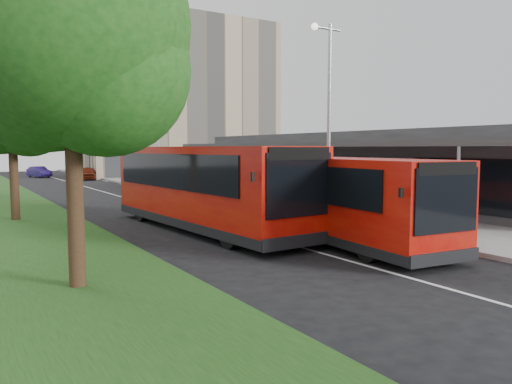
{
  "coord_description": "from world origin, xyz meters",
  "views": [
    {
      "loc": [
        -9.26,
        -14.16,
        3.1
      ],
      "look_at": [
        0.28,
        1.4,
        1.5
      ],
      "focal_mm": 35.0,
      "sensor_mm": 36.0,
      "label": 1
    }
  ],
  "objects_px": {
    "lamp_post_far": "(156,127)",
    "tree_near": "(69,44)",
    "litter_bin": "(244,192)",
    "car_near": "(87,173)",
    "tree_mid": "(10,103)",
    "car_far": "(39,172)",
    "lamp_post_near": "(328,109)",
    "bus_second": "(206,188)",
    "bus_main": "(332,198)",
    "bollard": "(185,183)"
  },
  "relations": [
    {
      "from": "lamp_post_far",
      "to": "tree_near",
      "type": "bearing_deg",
      "value": -114.04
    },
    {
      "from": "litter_bin",
      "to": "car_near",
      "type": "xyz_separation_m",
      "value": [
        -2.89,
        26.07,
        0.08
      ]
    },
    {
      "from": "tree_near",
      "to": "tree_mid",
      "type": "xyz_separation_m",
      "value": [
        0.0,
        12.0,
        -0.28
      ]
    },
    {
      "from": "lamp_post_far",
      "to": "car_far",
      "type": "xyz_separation_m",
      "value": [
        -5.28,
        21.61,
        -4.13
      ]
    },
    {
      "from": "tree_mid",
      "to": "car_near",
      "type": "height_order",
      "value": "tree_mid"
    },
    {
      "from": "tree_near",
      "to": "lamp_post_near",
      "type": "relative_size",
      "value": 1.02
    },
    {
      "from": "tree_mid",
      "to": "car_far",
      "type": "bearing_deg",
      "value": 80.4
    },
    {
      "from": "tree_near",
      "to": "litter_bin",
      "type": "relative_size",
      "value": 9.85
    },
    {
      "from": "bus_second",
      "to": "car_near",
      "type": "distance_m",
      "value": 34.09
    },
    {
      "from": "bus_main",
      "to": "litter_bin",
      "type": "xyz_separation_m",
      "value": [
        3.58,
        12.01,
        -0.87
      ]
    },
    {
      "from": "tree_mid",
      "to": "car_far",
      "type": "xyz_separation_m",
      "value": [
        5.84,
        34.56,
        -4.41
      ]
    },
    {
      "from": "car_near",
      "to": "car_far",
      "type": "xyz_separation_m",
      "value": [
        -3.48,
        6.84,
        -0.05
      ]
    },
    {
      "from": "tree_near",
      "to": "bus_second",
      "type": "height_order",
      "value": "tree_near"
    },
    {
      "from": "bus_main",
      "to": "litter_bin",
      "type": "relative_size",
      "value": 12.08
    },
    {
      "from": "lamp_post_near",
      "to": "bus_second",
      "type": "xyz_separation_m",
      "value": [
        -5.17,
        0.87,
        -3.1
      ]
    },
    {
      "from": "tree_mid",
      "to": "lamp_post_far",
      "type": "height_order",
      "value": "lamp_post_far"
    },
    {
      "from": "lamp_post_near",
      "to": "bus_main",
      "type": "xyz_separation_m",
      "value": [
        -2.5,
        -3.3,
        -3.29
      ]
    },
    {
      "from": "tree_near",
      "to": "car_near",
      "type": "bearing_deg",
      "value": 76.79
    },
    {
      "from": "bollard",
      "to": "bus_main",
      "type": "bearing_deg",
      "value": -99.68
    },
    {
      "from": "bus_main",
      "to": "car_far",
      "type": "distance_m",
      "value": 45.01
    },
    {
      "from": "tree_mid",
      "to": "litter_bin",
      "type": "relative_size",
      "value": 9.32
    },
    {
      "from": "car_far",
      "to": "tree_mid",
      "type": "bearing_deg",
      "value": -116.5
    },
    {
      "from": "lamp_post_near",
      "to": "bus_main",
      "type": "height_order",
      "value": "lamp_post_near"
    },
    {
      "from": "car_near",
      "to": "bus_second",
      "type": "bearing_deg",
      "value": -83.52
    },
    {
      "from": "lamp_post_far",
      "to": "bollard",
      "type": "bearing_deg",
      "value": -71.42
    },
    {
      "from": "tree_near",
      "to": "bus_second",
      "type": "relative_size",
      "value": 0.72
    },
    {
      "from": "lamp_post_far",
      "to": "car_near",
      "type": "bearing_deg",
      "value": 96.97
    },
    {
      "from": "tree_mid",
      "to": "bollard",
      "type": "height_order",
      "value": "tree_mid"
    },
    {
      "from": "bus_second",
      "to": "litter_bin",
      "type": "xyz_separation_m",
      "value": [
        6.26,
        7.84,
        -1.06
      ]
    },
    {
      "from": "bollard",
      "to": "car_near",
      "type": "bearing_deg",
      "value": 98.95
    },
    {
      "from": "car_near",
      "to": "car_far",
      "type": "height_order",
      "value": "car_near"
    },
    {
      "from": "lamp_post_near",
      "to": "bus_second",
      "type": "bearing_deg",
      "value": 170.46
    },
    {
      "from": "litter_bin",
      "to": "tree_mid",
      "type": "bearing_deg",
      "value": -172.27
    },
    {
      "from": "tree_near",
      "to": "lamp_post_near",
      "type": "bearing_deg",
      "value": 23.97
    },
    {
      "from": "bus_main",
      "to": "bus_second",
      "type": "relative_size",
      "value": 0.89
    },
    {
      "from": "tree_mid",
      "to": "lamp_post_near",
      "type": "height_order",
      "value": "lamp_post_near"
    },
    {
      "from": "car_near",
      "to": "bus_main",
      "type": "bearing_deg",
      "value": -78.89
    },
    {
      "from": "lamp_post_near",
      "to": "bollard",
      "type": "relative_size",
      "value": 8.72
    },
    {
      "from": "lamp_post_near",
      "to": "car_near",
      "type": "relative_size",
      "value": 2.12
    },
    {
      "from": "tree_mid",
      "to": "bus_second",
      "type": "relative_size",
      "value": 0.68
    },
    {
      "from": "car_far",
      "to": "bus_main",
      "type": "bearing_deg",
      "value": -103.35
    },
    {
      "from": "bus_second",
      "to": "car_near",
      "type": "bearing_deg",
      "value": 81.14
    },
    {
      "from": "tree_mid",
      "to": "litter_bin",
      "type": "xyz_separation_m",
      "value": [
        12.21,
        1.66,
        -4.43
      ]
    },
    {
      "from": "bollard",
      "to": "car_near",
      "type": "relative_size",
      "value": 0.24
    },
    {
      "from": "bus_second",
      "to": "litter_bin",
      "type": "height_order",
      "value": "bus_second"
    },
    {
      "from": "tree_near",
      "to": "tree_mid",
      "type": "distance_m",
      "value": 12.0
    },
    {
      "from": "tree_mid",
      "to": "bus_main",
      "type": "bearing_deg",
      "value": -50.19
    },
    {
      "from": "bus_main",
      "to": "car_far",
      "type": "bearing_deg",
      "value": 98.7
    },
    {
      "from": "tree_mid",
      "to": "lamp_post_near",
      "type": "xyz_separation_m",
      "value": [
        11.13,
        -7.05,
        -0.28
      ]
    },
    {
      "from": "tree_near",
      "to": "car_far",
      "type": "bearing_deg",
      "value": 82.85
    }
  ]
}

